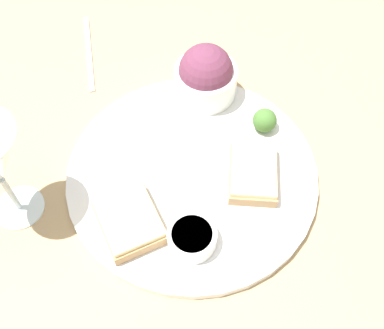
% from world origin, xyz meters
% --- Properties ---
extents(ground_plane, '(4.00, 4.00, 0.00)m').
position_xyz_m(ground_plane, '(0.00, 0.00, 0.00)').
color(ground_plane, tan).
extents(dinner_plate, '(0.35, 0.35, 0.01)m').
position_xyz_m(dinner_plate, '(0.00, 0.00, 0.01)').
color(dinner_plate, white).
rests_on(dinner_plate, ground_plane).
extents(salad_bowl, '(0.09, 0.09, 0.09)m').
position_xyz_m(salad_bowl, '(0.14, -0.05, 0.05)').
color(salad_bowl, white).
rests_on(salad_bowl, dinner_plate).
extents(sauce_ramekin, '(0.06, 0.06, 0.03)m').
position_xyz_m(sauce_ramekin, '(-0.10, 0.02, 0.03)').
color(sauce_ramekin, white).
rests_on(sauce_ramekin, dinner_plate).
extents(cheese_toast_near, '(0.10, 0.09, 0.03)m').
position_xyz_m(cheese_toast_near, '(-0.06, 0.09, 0.03)').
color(cheese_toast_near, tan).
rests_on(cheese_toast_near, dinner_plate).
extents(cheese_toast_far, '(0.10, 0.09, 0.03)m').
position_xyz_m(cheese_toast_far, '(-0.03, -0.08, 0.03)').
color(cheese_toast_far, tan).
rests_on(cheese_toast_far, dinner_plate).
extents(garnish, '(0.03, 0.03, 0.03)m').
position_xyz_m(garnish, '(0.05, -0.12, 0.03)').
color(garnish, '#477533').
rests_on(garnish, dinner_plate).
extents(fork, '(0.17, 0.01, 0.01)m').
position_xyz_m(fork, '(0.27, 0.12, 0.00)').
color(fork, silver).
rests_on(fork, ground_plane).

